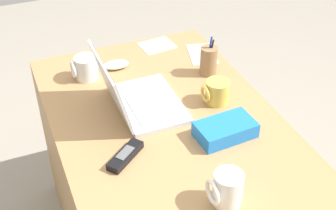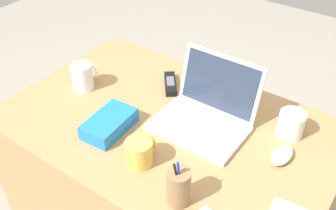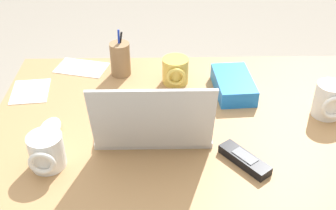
{
  "view_description": "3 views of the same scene",
  "coord_description": "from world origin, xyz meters",
  "px_view_note": "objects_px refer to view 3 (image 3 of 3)",
  "views": [
    {
      "loc": [
        -1.18,
        0.48,
        1.76
      ],
      "look_at": [
        0.01,
        -0.01,
        0.81
      ],
      "focal_mm": 49.53,
      "sensor_mm": 36.0,
      "label": 1
    },
    {
      "loc": [
        0.63,
        -0.88,
        1.67
      ],
      "look_at": [
        0.02,
        -0.02,
        0.85
      ],
      "focal_mm": 41.72,
      "sensor_mm": 36.0,
      "label": 2
    },
    {
      "loc": [
        0.09,
        1.0,
        1.5
      ],
      "look_at": [
        0.07,
        -0.03,
        0.78
      ],
      "focal_mm": 44.7,
      "sensor_mm": 36.0,
      "label": 3
    }
  ],
  "objects_px": {
    "computer_mouse": "(50,129)",
    "coffee_mug_tall": "(329,100)",
    "coffee_mug_spare": "(175,71)",
    "pen_holder": "(120,59)",
    "laptop": "(153,122)",
    "coffee_mug_white": "(46,152)",
    "snack_bag": "(233,85)",
    "cordless_phone": "(244,160)"
  },
  "relations": [
    {
      "from": "computer_mouse",
      "to": "cordless_phone",
      "type": "xyz_separation_m",
      "value": [
        -0.53,
        0.13,
        -0.0
      ]
    },
    {
      "from": "coffee_mug_spare",
      "to": "coffee_mug_tall",
      "type": "bearing_deg",
      "value": 156.1
    },
    {
      "from": "laptop",
      "to": "pen_holder",
      "type": "bearing_deg",
      "value": -71.21
    },
    {
      "from": "coffee_mug_white",
      "to": "coffee_mug_tall",
      "type": "relative_size",
      "value": 0.95
    },
    {
      "from": "snack_bag",
      "to": "coffee_mug_spare",
      "type": "bearing_deg",
      "value": -18.27
    },
    {
      "from": "laptop",
      "to": "cordless_phone",
      "type": "height_order",
      "value": "laptop"
    },
    {
      "from": "computer_mouse",
      "to": "coffee_mug_tall",
      "type": "relative_size",
      "value": 1.0
    },
    {
      "from": "coffee_mug_white",
      "to": "coffee_mug_spare",
      "type": "height_order",
      "value": "coffee_mug_white"
    },
    {
      "from": "laptop",
      "to": "computer_mouse",
      "type": "relative_size",
      "value": 3.02
    },
    {
      "from": "laptop",
      "to": "coffee_mug_spare",
      "type": "bearing_deg",
      "value": -103.98
    },
    {
      "from": "laptop",
      "to": "coffee_mug_spare",
      "type": "height_order",
      "value": "laptop"
    },
    {
      "from": "coffee_mug_spare",
      "to": "cordless_phone",
      "type": "relative_size",
      "value": 0.69
    },
    {
      "from": "coffee_mug_spare",
      "to": "snack_bag",
      "type": "relative_size",
      "value": 0.51
    },
    {
      "from": "coffee_mug_spare",
      "to": "snack_bag",
      "type": "bearing_deg",
      "value": 161.73
    },
    {
      "from": "pen_holder",
      "to": "coffee_mug_tall",
      "type": "bearing_deg",
      "value": 157.95
    },
    {
      "from": "cordless_phone",
      "to": "snack_bag",
      "type": "bearing_deg",
      "value": -93.41
    },
    {
      "from": "coffee_mug_tall",
      "to": "cordless_phone",
      "type": "relative_size",
      "value": 0.74
    },
    {
      "from": "laptop",
      "to": "snack_bag",
      "type": "height_order",
      "value": "laptop"
    },
    {
      "from": "coffee_mug_spare",
      "to": "cordless_phone",
      "type": "distance_m",
      "value": 0.44
    },
    {
      "from": "coffee_mug_spare",
      "to": "cordless_phone",
      "type": "xyz_separation_m",
      "value": [
        -0.17,
        0.41,
        -0.03
      ]
    },
    {
      "from": "laptop",
      "to": "pen_holder",
      "type": "distance_m",
      "value": 0.36
    },
    {
      "from": "pen_holder",
      "to": "snack_bag",
      "type": "xyz_separation_m",
      "value": [
        -0.38,
        0.12,
        -0.03
      ]
    },
    {
      "from": "snack_bag",
      "to": "coffee_mug_tall",
      "type": "bearing_deg",
      "value": 152.34
    },
    {
      "from": "computer_mouse",
      "to": "coffee_mug_tall",
      "type": "bearing_deg",
      "value": -169.6
    },
    {
      "from": "computer_mouse",
      "to": "cordless_phone",
      "type": "relative_size",
      "value": 0.73
    },
    {
      "from": "computer_mouse",
      "to": "coffee_mug_white",
      "type": "height_order",
      "value": "coffee_mug_white"
    },
    {
      "from": "coffee_mug_white",
      "to": "pen_holder",
      "type": "xyz_separation_m",
      "value": [
        -0.15,
        -0.47,
        0.01
      ]
    },
    {
      "from": "pen_holder",
      "to": "snack_bag",
      "type": "height_order",
      "value": "pen_holder"
    },
    {
      "from": "coffee_mug_white",
      "to": "coffee_mug_tall",
      "type": "distance_m",
      "value": 0.82
    },
    {
      "from": "coffee_mug_spare",
      "to": "cordless_phone",
      "type": "height_order",
      "value": "coffee_mug_spare"
    },
    {
      "from": "coffee_mug_spare",
      "to": "pen_holder",
      "type": "bearing_deg",
      "value": -17.44
    },
    {
      "from": "coffee_mug_tall",
      "to": "pen_holder",
      "type": "height_order",
      "value": "pen_holder"
    },
    {
      "from": "computer_mouse",
      "to": "pen_holder",
      "type": "height_order",
      "value": "pen_holder"
    },
    {
      "from": "coffee_mug_tall",
      "to": "coffee_mug_spare",
      "type": "height_order",
      "value": "coffee_mug_tall"
    },
    {
      "from": "coffee_mug_tall",
      "to": "cordless_phone",
      "type": "distance_m",
      "value": 0.35
    },
    {
      "from": "coffee_mug_white",
      "to": "coffee_mug_tall",
      "type": "bearing_deg",
      "value": -165.29
    },
    {
      "from": "pen_holder",
      "to": "laptop",
      "type": "bearing_deg",
      "value": 108.79
    },
    {
      "from": "laptop",
      "to": "coffee_mug_white",
      "type": "relative_size",
      "value": 3.17
    },
    {
      "from": "coffee_mug_white",
      "to": "pen_holder",
      "type": "bearing_deg",
      "value": -108.22
    },
    {
      "from": "snack_bag",
      "to": "pen_holder",
      "type": "bearing_deg",
      "value": -17.85
    },
    {
      "from": "computer_mouse",
      "to": "snack_bag",
      "type": "xyz_separation_m",
      "value": [
        -0.55,
        -0.21,
        0.01
      ]
    },
    {
      "from": "computer_mouse",
      "to": "coffee_mug_spare",
      "type": "relative_size",
      "value": 1.06
    }
  ]
}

